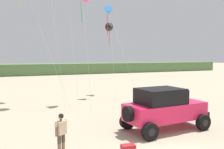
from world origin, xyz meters
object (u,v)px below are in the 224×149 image
Objects in this scene: cooler_box at (128,149)px; kite_purple_stunt at (111,27)px; kite_red_delta at (109,11)px; jeep at (164,108)px; person_watching at (61,131)px.

kite_purple_stunt is (5.89, 15.39, 6.80)m from cooler_box.
jeep is at bearing -98.70° from kite_red_delta.
kite_purple_stunt is 2.04m from kite_red_delta.
person_watching is at bearing 163.17° from cooler_box.
jeep is 14.01m from kite_red_delta.
kite_purple_stunt is at bearing 78.88° from jeep.
person_watching is (-5.77, -1.07, -0.26)m from jeep.
cooler_box is 17.83m from kite_purple_stunt.
kite_purple_stunt is (2.60, 13.23, 5.79)m from jeep.
kite_purple_stunt is 0.84× the size of kite_red_delta.
kite_red_delta is (5.11, 14.07, 8.15)m from cooler_box.
kite_red_delta reaches higher than person_watching.
person_watching is 17.65m from kite_purple_stunt.
cooler_box is 17.05m from kite_red_delta.
kite_red_delta is (1.82, 11.91, 7.14)m from jeep.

